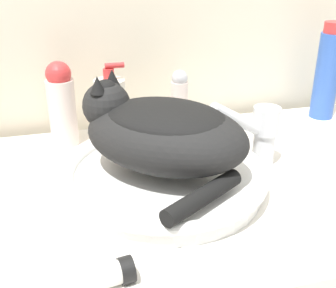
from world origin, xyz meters
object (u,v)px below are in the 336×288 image
(lotion_bottle_white, at_px, (62,104))
(cream_tube, at_px, (78,283))
(deodorant_stick, at_px, (179,102))
(soap_pump_bottle, at_px, (111,109))
(cat, at_px, (161,130))
(shampoo_bottle_tall, at_px, (327,73))
(faucet, at_px, (259,131))

(lotion_bottle_white, relative_size, cream_tube, 1.23)
(deodorant_stick, relative_size, cream_tube, 0.99)
(soap_pump_bottle, relative_size, deodorant_stick, 1.17)
(cat, distance_m, soap_pump_bottle, 0.25)
(lotion_bottle_white, distance_m, deodorant_stick, 0.26)
(lotion_bottle_white, relative_size, shampoo_bottle_tall, 0.78)
(cream_tube, bearing_deg, faucet, 35.11)
(faucet, bearing_deg, soap_pump_bottle, -48.97)
(soap_pump_bottle, bearing_deg, lotion_bottle_white, 180.00)
(shampoo_bottle_tall, relative_size, cream_tube, 1.58)
(lotion_bottle_white, relative_size, soap_pump_bottle, 1.06)
(faucet, xyz_separation_m, lotion_bottle_white, (-0.37, 0.20, 0.02))
(lotion_bottle_white, bearing_deg, cat, -56.03)
(soap_pump_bottle, relative_size, cream_tube, 1.16)
(cat, relative_size, lotion_bottle_white, 1.91)
(soap_pump_bottle, bearing_deg, shampoo_bottle_tall, 0.00)
(faucet, distance_m, soap_pump_bottle, 0.33)
(soap_pump_bottle, distance_m, shampoo_bottle_tall, 0.54)
(shampoo_bottle_tall, bearing_deg, cat, -153.90)
(faucet, xyz_separation_m, deodorant_stick, (-0.10, 0.20, 0.00))
(cat, relative_size, faucet, 2.29)
(cat, xyz_separation_m, deodorant_stick, (0.10, 0.24, -0.04))
(cream_tube, bearing_deg, shampoo_bottle_tall, 35.49)
(shampoo_bottle_tall, bearing_deg, soap_pump_bottle, 180.00)
(lotion_bottle_white, bearing_deg, shampoo_bottle_tall, 0.00)
(cat, height_order, faucet, cat)
(cat, height_order, shampoo_bottle_tall, shampoo_bottle_tall)
(deodorant_stick, xyz_separation_m, cream_tube, (-0.27, -0.46, -0.06))
(faucet, height_order, lotion_bottle_white, lotion_bottle_white)
(lotion_bottle_white, xyz_separation_m, cream_tube, (-0.00, -0.46, -0.08))
(faucet, distance_m, shampoo_bottle_tall, 0.35)
(faucet, relative_size, cream_tube, 1.03)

